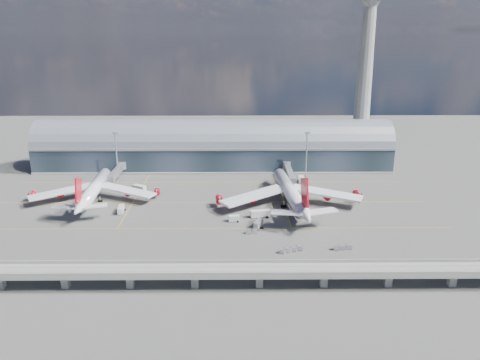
{
  "coord_description": "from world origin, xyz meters",
  "views": [
    {
      "loc": [
        12.9,
        -183.28,
        76.15
      ],
      "look_at": [
        14.54,
        10.0,
        14.0
      ],
      "focal_mm": 35.0,
      "sensor_mm": 36.0,
      "label": 1
    }
  ],
  "objects_px": {
    "cargo_train_1": "(291,250)",
    "floodlight_mast_left": "(117,155)",
    "floodlight_mast_right": "(306,154)",
    "service_truck_1": "(234,219)",
    "service_truck_0": "(121,209)",
    "service_truck_2": "(261,214)",
    "control_tower": "(365,76)",
    "cargo_train_0": "(252,231)",
    "airliner_right": "(290,193)",
    "service_truck_3": "(258,224)",
    "service_truck_5": "(139,188)",
    "service_truck_4": "(301,180)",
    "cargo_train_2": "(343,247)",
    "airliner_left": "(94,190)"
  },
  "relations": [
    {
      "from": "service_truck_2",
      "to": "cargo_train_0",
      "type": "height_order",
      "value": "service_truck_2"
    },
    {
      "from": "floodlight_mast_right",
      "to": "service_truck_5",
      "type": "distance_m",
      "value": 88.04
    },
    {
      "from": "cargo_train_1",
      "to": "service_truck_3",
      "type": "bearing_deg",
      "value": 45.65
    },
    {
      "from": "service_truck_3",
      "to": "service_truck_5",
      "type": "bearing_deg",
      "value": 167.24
    },
    {
      "from": "control_tower",
      "to": "cargo_train_0",
      "type": "distance_m",
      "value": 128.71
    },
    {
      "from": "floodlight_mast_right",
      "to": "cargo_train_0",
      "type": "relative_size",
      "value": 5.28
    },
    {
      "from": "service_truck_2",
      "to": "cargo_train_2",
      "type": "relative_size",
      "value": 1.22
    },
    {
      "from": "control_tower",
      "to": "service_truck_2",
      "type": "bearing_deg",
      "value": -127.23
    },
    {
      "from": "floodlight_mast_left",
      "to": "service_truck_1",
      "type": "distance_m",
      "value": 85.77
    },
    {
      "from": "airliner_right",
      "to": "service_truck_1",
      "type": "relative_size",
      "value": 15.28
    },
    {
      "from": "service_truck_4",
      "to": "cargo_train_2",
      "type": "height_order",
      "value": "service_truck_4"
    },
    {
      "from": "floodlight_mast_right",
      "to": "service_truck_1",
      "type": "height_order",
      "value": "floodlight_mast_right"
    },
    {
      "from": "service_truck_2",
      "to": "cargo_train_0",
      "type": "bearing_deg",
      "value": 155.74
    },
    {
      "from": "airliner_left",
      "to": "cargo_train_2",
      "type": "distance_m",
      "value": 117.15
    },
    {
      "from": "floodlight_mast_left",
      "to": "service_truck_4",
      "type": "xyz_separation_m",
      "value": [
        96.85,
        -6.38,
        -11.96
      ]
    },
    {
      "from": "airliner_left",
      "to": "floodlight_mast_left",
      "type": "bearing_deg",
      "value": 81.06
    },
    {
      "from": "service_truck_1",
      "to": "cargo_train_1",
      "type": "relative_size",
      "value": 0.5
    },
    {
      "from": "service_truck_1",
      "to": "service_truck_2",
      "type": "bearing_deg",
      "value": -70.89
    },
    {
      "from": "floodlight_mast_left",
      "to": "cargo_train_0",
      "type": "height_order",
      "value": "floodlight_mast_left"
    },
    {
      "from": "service_truck_4",
      "to": "cargo_train_0",
      "type": "bearing_deg",
      "value": -107.29
    },
    {
      "from": "service_truck_3",
      "to": "cargo_train_0",
      "type": "relative_size",
      "value": 1.24
    },
    {
      "from": "service_truck_0",
      "to": "service_truck_2",
      "type": "bearing_deg",
      "value": -11.46
    },
    {
      "from": "service_truck_5",
      "to": "control_tower",
      "type": "bearing_deg",
      "value": -40.55
    },
    {
      "from": "floodlight_mast_right",
      "to": "cargo_train_1",
      "type": "bearing_deg",
      "value": -101.37
    },
    {
      "from": "airliner_right",
      "to": "airliner_left",
      "type": "bearing_deg",
      "value": 170.37
    },
    {
      "from": "floodlight_mast_left",
      "to": "service_truck_3",
      "type": "height_order",
      "value": "floodlight_mast_left"
    },
    {
      "from": "floodlight_mast_right",
      "to": "service_truck_1",
      "type": "bearing_deg",
      "value": -123.26
    },
    {
      "from": "airliner_left",
      "to": "cargo_train_0",
      "type": "distance_m",
      "value": 81.43
    },
    {
      "from": "airliner_right",
      "to": "service_truck_4",
      "type": "height_order",
      "value": "airliner_right"
    },
    {
      "from": "service_truck_1",
      "to": "service_truck_4",
      "type": "relative_size",
      "value": 0.77
    },
    {
      "from": "cargo_train_1",
      "to": "floodlight_mast_left",
      "type": "bearing_deg",
      "value": 63.63
    },
    {
      "from": "service_truck_1",
      "to": "cargo_train_1",
      "type": "xyz_separation_m",
      "value": [
        20.73,
        -28.15,
        -0.51
      ]
    },
    {
      "from": "service_truck_3",
      "to": "service_truck_5",
      "type": "height_order",
      "value": "service_truck_5"
    },
    {
      "from": "service_truck_4",
      "to": "cargo_train_0",
      "type": "relative_size",
      "value": 1.23
    },
    {
      "from": "cargo_train_2",
      "to": "service_truck_2",
      "type": "bearing_deg",
      "value": 50.25
    },
    {
      "from": "airliner_right",
      "to": "service_truck_1",
      "type": "height_order",
      "value": "airliner_right"
    },
    {
      "from": "floodlight_mast_right",
      "to": "airliner_right",
      "type": "bearing_deg",
      "value": -107.76
    },
    {
      "from": "cargo_train_2",
      "to": "service_truck_1",
      "type": "bearing_deg",
      "value": 64.17
    },
    {
      "from": "service_truck_2",
      "to": "service_truck_3",
      "type": "height_order",
      "value": "service_truck_2"
    },
    {
      "from": "service_truck_0",
      "to": "cargo_train_2",
      "type": "relative_size",
      "value": 0.97
    },
    {
      "from": "airliner_right",
      "to": "service_truck_2",
      "type": "xyz_separation_m",
      "value": [
        -14.14,
        -13.85,
        -4.2
      ]
    },
    {
      "from": "cargo_train_1",
      "to": "service_truck_2",
      "type": "bearing_deg",
      "value": 35.87
    },
    {
      "from": "service_truck_3",
      "to": "cargo_train_2",
      "type": "height_order",
      "value": "service_truck_3"
    },
    {
      "from": "service_truck_0",
      "to": "cargo_train_1",
      "type": "bearing_deg",
      "value": -34.85
    },
    {
      "from": "airliner_left",
      "to": "cargo_train_1",
      "type": "relative_size",
      "value": 6.87
    },
    {
      "from": "service_truck_1",
      "to": "cargo_train_0",
      "type": "xyz_separation_m",
      "value": [
        6.99,
        -12.08,
        -0.47
      ]
    },
    {
      "from": "airliner_left",
      "to": "service_truck_5",
      "type": "height_order",
      "value": "airliner_left"
    },
    {
      "from": "control_tower",
      "to": "service_truck_1",
      "type": "bearing_deg",
      "value": -130.34
    },
    {
      "from": "service_truck_0",
      "to": "service_truck_4",
      "type": "distance_m",
      "value": 93.88
    },
    {
      "from": "service_truck_2",
      "to": "cargo_train_1",
      "type": "distance_m",
      "value": 34.2
    }
  ]
}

